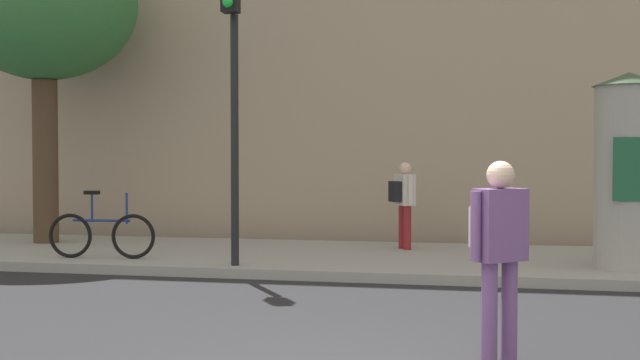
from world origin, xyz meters
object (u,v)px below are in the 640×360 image
pedestrian_with_backpack (498,241)px  bicycle_leaning (102,234)px  street_tree (44,4)px  pedestrian_with_bag (404,198)px  traffic_light (232,64)px  poster_column (628,169)px

pedestrian_with_backpack → bicycle_leaning: size_ratio=1.00×
street_tree → pedestrian_with_bag: bearing=2.5°
traffic_light → pedestrian_with_backpack: bearing=-48.2°
traffic_light → poster_column: size_ratio=1.57×
pedestrian_with_bag → bicycle_leaning: bearing=-154.5°
street_tree → poster_column: bearing=-8.1°
poster_column → pedestrian_with_backpack: (-1.95, -5.15, -0.54)m
pedestrian_with_bag → bicycle_leaning: size_ratio=0.87×
traffic_light → pedestrian_with_bag: size_ratio=2.94×
pedestrian_with_bag → poster_column: bearing=-26.9°
poster_column → pedestrian_with_bag: 3.90m
street_tree → pedestrian_with_backpack: 11.16m
street_tree → pedestrian_with_backpack: street_tree is taller
poster_column → pedestrian_with_backpack: bearing=-110.7°
street_tree → bicycle_leaning: size_ratio=3.41×
poster_column → street_tree: bearing=171.9°
traffic_light → poster_column: traffic_light is taller
traffic_light → pedestrian_with_backpack: 6.07m
traffic_light → pedestrian_with_backpack: (3.79, -4.24, -2.11)m
poster_column → bicycle_leaning: poster_column is taller
street_tree → bicycle_leaning: 5.00m
bicycle_leaning → traffic_light: bearing=-10.6°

